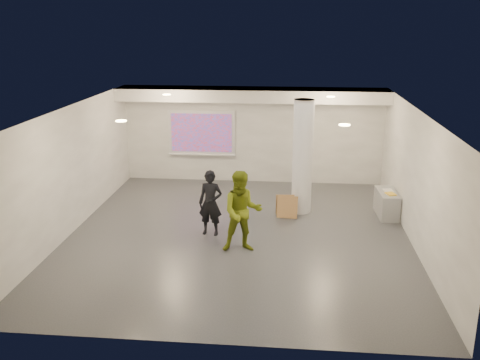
# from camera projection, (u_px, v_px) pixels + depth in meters

# --- Properties ---
(floor) EXTENTS (8.00, 9.00, 0.01)m
(floor) POSITION_uv_depth(u_px,v_px,m) (238.00, 235.00, 12.72)
(floor) COLOR #393C40
(floor) RESTS_ON ground
(ceiling) EXTENTS (8.00, 9.00, 0.01)m
(ceiling) POSITION_uv_depth(u_px,v_px,m) (238.00, 110.00, 11.87)
(ceiling) COLOR silver
(ceiling) RESTS_ON floor
(wall_back) EXTENTS (8.00, 0.01, 3.00)m
(wall_back) POSITION_uv_depth(u_px,v_px,m) (253.00, 135.00, 16.59)
(wall_back) COLOR beige
(wall_back) RESTS_ON floor
(wall_front) EXTENTS (8.00, 0.01, 3.00)m
(wall_front) POSITION_uv_depth(u_px,v_px,m) (208.00, 257.00, 8.00)
(wall_front) COLOR beige
(wall_front) RESTS_ON floor
(wall_left) EXTENTS (0.01, 9.00, 3.00)m
(wall_left) POSITION_uv_depth(u_px,v_px,m) (71.00, 170.00, 12.67)
(wall_left) COLOR beige
(wall_left) RESTS_ON floor
(wall_right) EXTENTS (0.01, 9.00, 3.00)m
(wall_right) POSITION_uv_depth(u_px,v_px,m) (416.00, 179.00, 11.93)
(wall_right) COLOR beige
(wall_right) RESTS_ON floor
(soffit_band) EXTENTS (8.00, 1.10, 0.36)m
(soffit_band) POSITION_uv_depth(u_px,v_px,m) (252.00, 95.00, 15.69)
(soffit_band) COLOR silver
(soffit_band) RESTS_ON ceiling
(downlight_nw) EXTENTS (0.22, 0.22, 0.02)m
(downlight_nw) POSITION_uv_depth(u_px,v_px,m) (167.00, 95.00, 14.46)
(downlight_nw) COLOR #E9D685
(downlight_nw) RESTS_ON ceiling
(downlight_ne) EXTENTS (0.22, 0.22, 0.02)m
(downlight_ne) POSITION_uv_depth(u_px,v_px,m) (331.00, 97.00, 14.05)
(downlight_ne) COLOR #E9D685
(downlight_ne) RESTS_ON ceiling
(downlight_sw) EXTENTS (0.22, 0.22, 0.02)m
(downlight_sw) POSITION_uv_depth(u_px,v_px,m) (121.00, 121.00, 10.65)
(downlight_sw) COLOR #E9D685
(downlight_sw) RESTS_ON ceiling
(downlight_se) EXTENTS (0.22, 0.22, 0.02)m
(downlight_se) POSITION_uv_depth(u_px,v_px,m) (345.00, 125.00, 10.24)
(downlight_se) COLOR #E9D685
(downlight_se) RESTS_ON ceiling
(column) EXTENTS (0.52, 0.52, 3.00)m
(column) POSITION_uv_depth(u_px,v_px,m) (303.00, 157.00, 13.87)
(column) COLOR white
(column) RESTS_ON floor
(projection_screen) EXTENTS (2.10, 0.13, 1.42)m
(projection_screen) POSITION_uv_depth(u_px,v_px,m) (202.00, 133.00, 16.68)
(projection_screen) COLOR silver
(projection_screen) RESTS_ON wall_back
(credenza) EXTENTS (0.52, 1.14, 0.65)m
(credenza) POSITION_uv_depth(u_px,v_px,m) (387.00, 204.00, 13.92)
(credenza) COLOR gray
(credenza) RESTS_ON floor
(papers_stack) EXTENTS (0.27, 0.32, 0.02)m
(papers_stack) POSITION_uv_depth(u_px,v_px,m) (388.00, 190.00, 13.90)
(papers_stack) COLOR white
(papers_stack) RESTS_ON credenza
(postit_pad) EXTENTS (0.28, 0.33, 0.03)m
(postit_pad) POSITION_uv_depth(u_px,v_px,m) (391.00, 194.00, 13.61)
(postit_pad) COLOR yellow
(postit_pad) RESTS_ON credenza
(cardboard_back) EXTENTS (0.49, 0.12, 0.53)m
(cardboard_back) POSITION_uv_depth(u_px,v_px,m) (285.00, 205.00, 14.03)
(cardboard_back) COLOR #9F7342
(cardboard_back) RESTS_ON floor
(cardboard_front) EXTENTS (0.55, 0.27, 0.57)m
(cardboard_front) POSITION_uv_depth(u_px,v_px,m) (287.00, 207.00, 13.78)
(cardboard_front) COLOR #9F7342
(cardboard_front) RESTS_ON floor
(woman) EXTENTS (0.61, 0.44, 1.56)m
(woman) POSITION_uv_depth(u_px,v_px,m) (210.00, 203.00, 12.57)
(woman) COLOR black
(woman) RESTS_ON floor
(man) EXTENTS (0.99, 0.83, 1.82)m
(man) POSITION_uv_depth(u_px,v_px,m) (242.00, 212.00, 11.62)
(man) COLOR olive
(man) RESTS_ON floor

